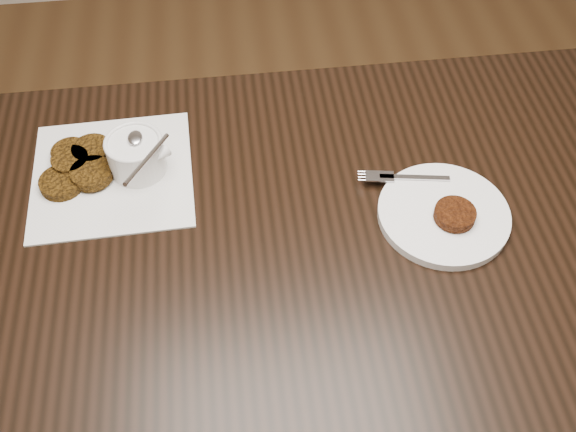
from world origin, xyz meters
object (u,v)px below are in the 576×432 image
object	(u,v)px
table	(300,376)
plate_with_patty	(444,211)
napkin	(112,174)
sauce_ramekin	(132,141)

from	to	relation	value
table	plate_with_patty	xyz separation A→B (m)	(0.24, 0.08, 0.39)
napkin	sauce_ramekin	world-z (taller)	sauce_ramekin
table	plate_with_patty	bearing A→B (deg)	17.39
table	plate_with_patty	size ratio (longest dim) A/B	6.92
napkin	plate_with_patty	xyz separation A→B (m)	(0.54, -0.16, 0.01)
napkin	plate_with_patty	world-z (taller)	plate_with_patty
napkin	table	bearing A→B (deg)	-38.12
table	napkin	world-z (taller)	napkin
napkin	sauce_ramekin	distance (m)	0.08
napkin	sauce_ramekin	bearing A→B (deg)	8.74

